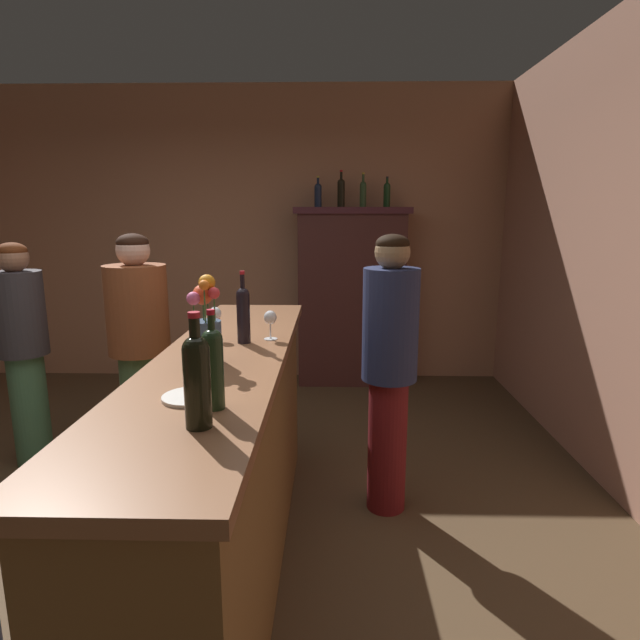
{
  "coord_description": "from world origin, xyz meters",
  "views": [
    {
      "loc": [
        1.01,
        -2.37,
        1.67
      ],
      "look_at": [
        0.94,
        0.28,
        1.13
      ],
      "focal_mm": 29.16,
      "sensor_mm": 36.0,
      "label": 1
    }
  ],
  "objects_px": {
    "wine_bottle_chardonnay": "(213,365)",
    "patron_tall": "(140,344)",
    "patron_near_entrance": "(23,345)",
    "bartender": "(389,362)",
    "bar_counter": "(226,466)",
    "wine_bottle_syrah": "(243,312)",
    "flower_arrangement": "(206,325)",
    "display_bottle_left": "(318,194)",
    "wine_glass_mid": "(270,319)",
    "wine_bottle_pinot": "(197,376)",
    "display_bottle_midright": "(387,194)",
    "display_cabinet": "(351,294)",
    "cheese_plate": "(190,397)",
    "display_bottle_center": "(363,193)",
    "wine_glass_front": "(215,316)",
    "display_bottle_midleft": "(341,191)"
  },
  "relations": [
    {
      "from": "wine_bottle_syrah",
      "to": "cheese_plate",
      "type": "bearing_deg",
      "value": -93.85
    },
    {
      "from": "display_bottle_left",
      "to": "bartender",
      "type": "relative_size",
      "value": 0.18
    },
    {
      "from": "bar_counter",
      "to": "wine_bottle_syrah",
      "type": "height_order",
      "value": "wine_bottle_syrah"
    },
    {
      "from": "bar_counter",
      "to": "display_bottle_left",
      "type": "height_order",
      "value": "display_bottle_left"
    },
    {
      "from": "display_bottle_left",
      "to": "patron_tall",
      "type": "distance_m",
      "value": 2.34
    },
    {
      "from": "wine_bottle_chardonnay",
      "to": "patron_tall",
      "type": "bearing_deg",
      "value": 117.47
    },
    {
      "from": "wine_bottle_chardonnay",
      "to": "wine_glass_front",
      "type": "relative_size",
      "value": 1.99
    },
    {
      "from": "wine_bottle_syrah",
      "to": "wine_glass_mid",
      "type": "bearing_deg",
      "value": 31.15
    },
    {
      "from": "display_bottle_left",
      "to": "display_bottle_midright",
      "type": "relative_size",
      "value": 1.02
    },
    {
      "from": "wine_bottle_chardonnay",
      "to": "display_bottle_center",
      "type": "xyz_separation_m",
      "value": [
        0.66,
        3.48,
        0.65
      ]
    },
    {
      "from": "wine_bottle_chardonnay",
      "to": "flower_arrangement",
      "type": "relative_size",
      "value": 0.88
    },
    {
      "from": "cheese_plate",
      "to": "patron_tall",
      "type": "relative_size",
      "value": 0.12
    },
    {
      "from": "flower_arrangement",
      "to": "wine_glass_mid",
      "type": "bearing_deg",
      "value": 61.78
    },
    {
      "from": "cheese_plate",
      "to": "display_bottle_midright",
      "type": "relative_size",
      "value": 0.67
    },
    {
      "from": "wine_bottle_pinot",
      "to": "wine_bottle_chardonnay",
      "type": "distance_m",
      "value": 0.15
    },
    {
      "from": "wine_glass_front",
      "to": "patron_near_entrance",
      "type": "height_order",
      "value": "patron_near_entrance"
    },
    {
      "from": "cheese_plate",
      "to": "display_cabinet",
      "type": "bearing_deg",
      "value": 79.07
    },
    {
      "from": "patron_tall",
      "to": "bartender",
      "type": "bearing_deg",
      "value": 33.61
    },
    {
      "from": "bar_counter",
      "to": "display_cabinet",
      "type": "bearing_deg",
      "value": 76.78
    },
    {
      "from": "wine_bottle_chardonnay",
      "to": "patron_near_entrance",
      "type": "relative_size",
      "value": 0.21
    },
    {
      "from": "wine_bottle_syrah",
      "to": "patron_near_entrance",
      "type": "relative_size",
      "value": 0.23
    },
    {
      "from": "display_cabinet",
      "to": "patron_near_entrance",
      "type": "xyz_separation_m",
      "value": [
        -2.21,
        -1.78,
        -0.07
      ]
    },
    {
      "from": "bar_counter",
      "to": "wine_bottle_syrah",
      "type": "distance_m",
      "value": 0.71
    },
    {
      "from": "display_cabinet",
      "to": "display_bottle_midleft",
      "type": "distance_m",
      "value": 0.98
    },
    {
      "from": "wine_bottle_chardonnay",
      "to": "display_bottle_midright",
      "type": "distance_m",
      "value": 3.65
    },
    {
      "from": "display_bottle_left",
      "to": "flower_arrangement",
      "type": "bearing_deg",
      "value": -97.26
    },
    {
      "from": "display_bottle_center",
      "to": "patron_tall",
      "type": "distance_m",
      "value": 2.58
    },
    {
      "from": "patron_near_entrance",
      "to": "wine_bottle_pinot",
      "type": "bearing_deg",
      "value": -2.77
    },
    {
      "from": "cheese_plate",
      "to": "bartender",
      "type": "distance_m",
      "value": 1.39
    },
    {
      "from": "display_cabinet",
      "to": "patron_tall",
      "type": "height_order",
      "value": "display_cabinet"
    },
    {
      "from": "bar_counter",
      "to": "wine_glass_mid",
      "type": "xyz_separation_m",
      "value": [
        0.18,
        0.28,
        0.63
      ]
    },
    {
      "from": "display_cabinet",
      "to": "wine_bottle_chardonnay",
      "type": "relative_size",
      "value": 5.44
    },
    {
      "from": "wine_glass_front",
      "to": "flower_arrangement",
      "type": "bearing_deg",
      "value": -82.35
    },
    {
      "from": "wine_glass_mid",
      "to": "display_bottle_left",
      "type": "xyz_separation_m",
      "value": [
        0.16,
        2.56,
        0.68
      ]
    },
    {
      "from": "bar_counter",
      "to": "patron_near_entrance",
      "type": "bearing_deg",
      "value": 145.54
    },
    {
      "from": "wine_glass_mid",
      "to": "wine_bottle_pinot",
      "type": "bearing_deg",
      "value": -94.38
    },
    {
      "from": "flower_arrangement",
      "to": "bar_counter",
      "type": "bearing_deg",
      "value": 74.33
    },
    {
      "from": "patron_near_entrance",
      "to": "bartender",
      "type": "relative_size",
      "value": 0.95
    },
    {
      "from": "cheese_plate",
      "to": "display_bottle_midleft",
      "type": "relative_size",
      "value": 0.55
    },
    {
      "from": "wine_bottle_pinot",
      "to": "flower_arrangement",
      "type": "xyz_separation_m",
      "value": [
        -0.13,
        0.67,
        0.01
      ]
    },
    {
      "from": "wine_bottle_pinot",
      "to": "display_bottle_midright",
      "type": "distance_m",
      "value": 3.79
    },
    {
      "from": "wine_bottle_pinot",
      "to": "patron_near_entrance",
      "type": "xyz_separation_m",
      "value": [
        -1.64,
        1.85,
        -0.39
      ]
    },
    {
      "from": "display_bottle_left",
      "to": "patron_near_entrance",
      "type": "relative_size",
      "value": 0.19
    },
    {
      "from": "flower_arrangement",
      "to": "display_bottle_left",
      "type": "xyz_separation_m",
      "value": [
        0.38,
        2.96,
        0.63
      ]
    },
    {
      "from": "wine_bottle_pinot",
      "to": "display_bottle_left",
      "type": "height_order",
      "value": "display_bottle_left"
    },
    {
      "from": "wine_bottle_chardonnay",
      "to": "flower_arrangement",
      "type": "xyz_separation_m",
      "value": [
        -0.15,
        0.52,
        0.02
      ]
    },
    {
      "from": "display_bottle_left",
      "to": "display_bottle_center",
      "type": "distance_m",
      "value": 0.42
    },
    {
      "from": "cheese_plate",
      "to": "display_bottle_midright",
      "type": "distance_m",
      "value": 3.62
    },
    {
      "from": "wine_bottle_syrah",
      "to": "display_bottle_midleft",
      "type": "height_order",
      "value": "display_bottle_midleft"
    },
    {
      "from": "display_cabinet",
      "to": "bartender",
      "type": "bearing_deg",
      "value": -86.72
    }
  ]
}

